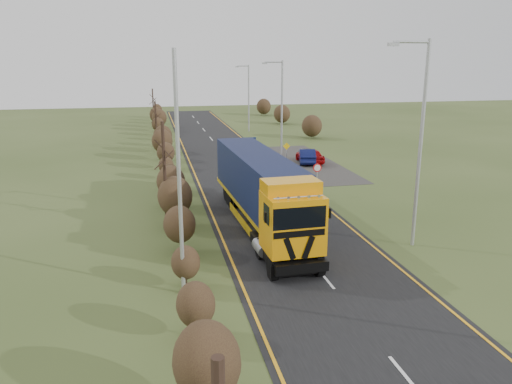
{
  "coord_description": "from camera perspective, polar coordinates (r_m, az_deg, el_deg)",
  "views": [
    {
      "loc": [
        -7.17,
        -23.44,
        9.31
      ],
      "look_at": [
        -1.43,
        3.42,
        1.97
      ],
      "focal_mm": 35.0,
      "sensor_mm": 36.0,
      "label": 1
    }
  ],
  "objects": [
    {
      "name": "hedgerow",
      "position": [
        32.28,
        -9.62,
        0.97
      ],
      "size": [
        2.24,
        102.04,
        6.05
      ],
      "color": "#311E16",
      "rests_on": "ground"
    },
    {
      "name": "ground",
      "position": [
        26.22,
        4.66,
        -5.88
      ],
      "size": [
        160.0,
        160.0,
        0.0
      ],
      "primitive_type": "plane",
      "color": "#3A491F",
      "rests_on": "ground"
    },
    {
      "name": "warning_board",
      "position": [
        46.8,
        3.5,
        4.81
      ],
      "size": [
        0.68,
        0.11,
        1.79
      ],
      "color": "#A5A7AB",
      "rests_on": "ground"
    },
    {
      "name": "streetlight_near",
      "position": [
        25.73,
        18.1,
        6.12
      ],
      "size": [
        2.17,
        0.2,
        10.24
      ],
      "color": "#A5A7AB",
      "rests_on": "ground"
    },
    {
      "name": "lane_markings",
      "position": [
        35.15,
        0.15,
        -0.34
      ],
      "size": [
        7.52,
        116.0,
        0.01
      ],
      "color": "orange",
      "rests_on": "road"
    },
    {
      "name": "streetlight_mid",
      "position": [
        46.13,
        2.83,
        9.67
      ],
      "size": [
        1.95,
        0.18,
        9.2
      ],
      "color": "#A5A7AB",
      "rests_on": "ground"
    },
    {
      "name": "streetlight_far",
      "position": [
        66.34,
        -0.93,
        10.99
      ],
      "size": [
        1.83,
        0.18,
        8.58
      ],
      "color": "#A5A7AB",
      "rests_on": "ground"
    },
    {
      "name": "layby",
      "position": [
        46.48,
        5.31,
        3.36
      ],
      "size": [
        6.0,
        18.0,
        0.02
      ],
      "primitive_type": "cube",
      "color": "#33302D",
      "rests_on": "ground"
    },
    {
      "name": "left_pole",
      "position": [
        19.45,
        -8.78,
        1.54
      ],
      "size": [
        0.16,
        0.16,
        9.71
      ],
      "primitive_type": "cylinder",
      "color": "#A5A7AB",
      "rests_on": "ground"
    },
    {
      "name": "lorry",
      "position": [
        27.75,
        0.67,
        0.49
      ],
      "size": [
        3.03,
        15.09,
        4.18
      ],
      "rotation": [
        0.0,
        0.0,
        0.04
      ],
      "color": "black",
      "rests_on": "ground"
    },
    {
      "name": "road",
      "position": [
        35.44,
        0.05,
        -0.25
      ],
      "size": [
        8.0,
        120.0,
        0.02
      ],
      "primitive_type": "cube",
      "color": "black",
      "rests_on": "ground"
    },
    {
      "name": "speed_sign",
      "position": [
        35.4,
        7.0,
        2.18
      ],
      "size": [
        0.61,
        0.1,
        2.22
      ],
      "color": "#A5A7AB",
      "rests_on": "ground"
    },
    {
      "name": "car_red_hatchback",
      "position": [
        46.38,
        6.17,
        4.17
      ],
      "size": [
        1.88,
        4.14,
        1.38
      ],
      "primitive_type": "imported",
      "rotation": [
        0.0,
        0.0,
        3.21
      ],
      "color": "#9F0709",
      "rests_on": "ground"
    },
    {
      "name": "car_blue_sedan",
      "position": [
        46.26,
        5.82,
        4.13
      ],
      "size": [
        2.34,
        4.29,
        1.34
      ],
      "primitive_type": "imported",
      "rotation": [
        0.0,
        0.0,
        2.9
      ],
      "color": "#0B103E",
      "rests_on": "ground"
    }
  ]
}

